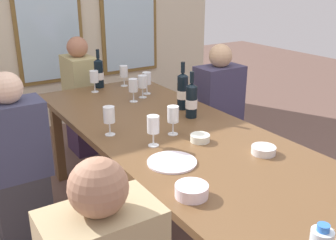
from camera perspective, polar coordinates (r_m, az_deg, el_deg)
The scene contains 19 objects.
dining_table at distance 2.27m, azimuth 3.14°, elevation -4.36°, with size 0.96×2.79×0.74m.
white_plate_0 at distance 1.97m, azimuth 0.58°, elevation -6.13°, with size 0.25×0.25×0.01m, color white.
wine_bottle_0 at distance 2.72m, azimuth 2.13°, elevation 4.23°, with size 0.08×0.08×0.33m.
wine_bottle_1 at distance 3.31m, azimuth -10.01°, elevation 6.74°, with size 0.08×0.08×0.32m.
wine_bottle_2 at distance 2.57m, azimuth 3.43°, elevation 2.88°, with size 0.08×0.08×0.31m.
tasting_bowl_0 at distance 1.69m, azimuth 3.45°, elevation -10.22°, with size 0.14×0.14×0.05m, color white.
tasting_bowl_1 at distance 2.22m, azimuth 4.68°, elevation -2.63°, with size 0.11×0.11×0.04m, color white.
tasting_bowl_2 at distance 2.13m, azimuth 13.71°, elevation -4.27°, with size 0.13×0.13×0.04m, color silver.
wine_glass_1 at distance 2.99m, azimuth -3.74°, elevation 5.50°, with size 0.07×0.07×0.17m.
wine_glass_2 at distance 3.33m, azimuth -6.45°, elevation 6.90°, with size 0.07×0.07×0.17m.
wine_glass_4 at distance 2.29m, azimuth -8.56°, elevation 0.67°, with size 0.07×0.07×0.17m.
wine_glass_5 at distance 2.12m, azimuth -2.16°, elevation -0.85°, with size 0.07×0.07×0.17m.
wine_glass_7 at distance 2.28m, azimuth 0.73°, elevation 0.74°, with size 0.07×0.07×0.17m.
wine_glass_8 at distance 3.09m, azimuth -3.11°, elevation 5.91°, with size 0.07×0.07×0.17m.
wine_glass_9 at distance 2.89m, azimuth -5.08°, elevation 4.97°, with size 0.07×0.07×0.17m.
wine_glass_10 at distance 3.19m, azimuth -10.69°, elevation 6.13°, with size 0.07×0.07×0.17m.
seated_person_0 at distance 2.61m, azimuth -21.04°, elevation -6.05°, with size 0.38×0.24×1.11m.
seated_person_1 at distance 3.34m, azimuth 7.26°, elevation 0.98°, with size 0.38×0.24×1.11m.
seated_person_4 at distance 3.78m, azimuth -12.46°, elevation 2.97°, with size 0.24×0.38×1.11m.
Camera 1 is at (-1.21, -1.67, 1.63)m, focal length 41.94 mm.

